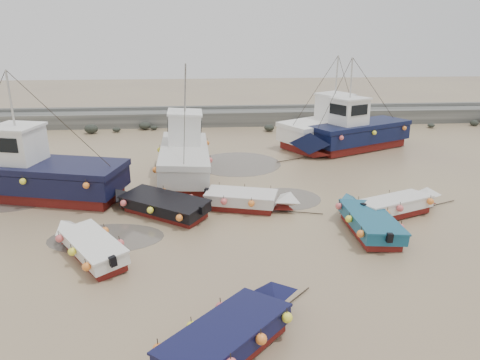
% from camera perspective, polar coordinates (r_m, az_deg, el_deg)
% --- Properties ---
extents(ground, '(120.00, 120.00, 0.00)m').
position_cam_1_polar(ground, '(19.90, -3.32, -5.97)').
color(ground, '#9E8A60').
rests_on(ground, ground).
extents(seawall, '(60.00, 4.92, 1.50)m').
position_cam_1_polar(seawall, '(40.84, -4.11, 7.57)').
color(seawall, slate).
rests_on(seawall, ground).
extents(puddle_a, '(4.67, 4.67, 0.01)m').
position_cam_1_polar(puddle_a, '(19.80, -16.02, -6.81)').
color(puddle_a, '#585047').
rests_on(puddle_a, ground).
extents(puddle_b, '(3.53, 3.53, 0.01)m').
position_cam_1_polar(puddle_b, '(23.35, 5.57, -2.27)').
color(puddle_b, '#585047').
rests_on(puddle_b, ground).
extents(puddle_c, '(3.81, 3.81, 0.01)m').
position_cam_1_polar(puddle_c, '(25.33, -26.65, -2.55)').
color(puddle_c, '#585047').
rests_on(puddle_c, ground).
extents(puddle_d, '(5.35, 5.35, 0.01)m').
position_cam_1_polar(puddle_d, '(29.16, -0.25, 2.01)').
color(puddle_d, '#585047').
rests_on(puddle_d, ground).
extents(dinghy_0, '(3.71, 5.17, 1.43)m').
position_cam_1_polar(dinghy_0, '(18.26, -17.74, -7.28)').
color(dinghy_0, maroon).
rests_on(dinghy_0, ground).
extents(dinghy_1, '(4.75, 4.92, 1.43)m').
position_cam_1_polar(dinghy_1, '(12.92, -0.50, -17.81)').
color(dinghy_1, maroon).
rests_on(dinghy_1, ground).
extents(dinghy_2, '(2.20, 6.02, 1.43)m').
position_cam_1_polar(dinghy_2, '(20.21, 15.22, -4.54)').
color(dinghy_2, maroon).
rests_on(dinghy_2, ground).
extents(dinghy_3, '(5.57, 2.88, 1.43)m').
position_cam_1_polar(dinghy_3, '(22.37, 19.02, -2.67)').
color(dinghy_3, maroon).
rests_on(dinghy_3, ground).
extents(dinghy_4, '(5.65, 4.51, 1.43)m').
position_cam_1_polar(dinghy_4, '(21.58, -9.87, -2.69)').
color(dinghy_4, maroon).
rests_on(dinghy_4, ground).
extents(dinghy_5, '(5.42, 2.67, 1.43)m').
position_cam_1_polar(dinghy_5, '(21.72, 1.10, -2.22)').
color(dinghy_5, maroon).
rests_on(dinghy_5, ground).
extents(cabin_boat_0, '(11.22, 5.19, 6.22)m').
position_cam_1_polar(cabin_boat_0, '(25.21, -24.14, 0.84)').
color(cabin_boat_0, maroon).
rests_on(cabin_boat_0, ground).
extents(cabin_boat_1, '(3.11, 10.68, 6.22)m').
position_cam_1_polar(cabin_boat_1, '(26.60, -6.96, 3.22)').
color(cabin_boat_1, maroon).
rests_on(cabin_boat_1, ground).
extents(cabin_boat_2, '(10.09, 6.15, 6.22)m').
position_cam_1_polar(cabin_boat_2, '(32.96, 13.52, 5.77)').
color(cabin_boat_2, maroon).
rests_on(cabin_boat_2, ground).
extents(cabin_boat_3, '(9.06, 6.54, 6.22)m').
position_cam_1_polar(cabin_boat_3, '(34.36, 10.89, 6.49)').
color(cabin_boat_3, maroon).
rests_on(cabin_boat_3, ground).
extents(person, '(0.78, 0.63, 1.85)m').
position_cam_1_polar(person, '(25.95, -19.47, -1.15)').
color(person, '#1D1D3B').
rests_on(person, ground).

